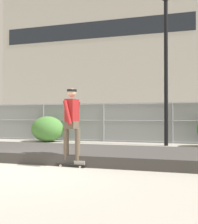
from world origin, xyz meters
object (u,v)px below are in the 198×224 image
object	(u,v)px
skater	(72,121)
parked_car_near	(43,122)
street_lamp	(166,49)
skateboard	(72,164)
parked_car_mid	(145,123)
shrub_left	(48,129)

from	to	relation	value
skater	parked_car_near	bearing A→B (deg)	121.13
skater	street_lamp	world-z (taller)	street_lamp
street_lamp	parked_car_near	size ratio (longest dim) A/B	1.42
skateboard	street_lamp	xyz separation A→B (m)	(2.02, 5.47, 3.97)
skater	parked_car_mid	bearing A→B (deg)	86.24
street_lamp	parked_car_mid	size ratio (longest dim) A/B	1.45
parked_car_near	parked_car_mid	xyz separation A→B (m)	(6.56, -0.12, 0.00)
skateboard	street_lamp	bearing A→B (deg)	69.77
skateboard	shrub_left	distance (m)	6.70
parked_car_near	parked_car_mid	distance (m)	6.56
parked_car_near	skateboard	bearing A→B (deg)	-58.87
parked_car_mid	parked_car_near	bearing A→B (deg)	178.94
skateboard	shrub_left	size ratio (longest dim) A/B	0.51
parked_car_mid	shrub_left	world-z (taller)	parked_car_mid
skater	street_lamp	bearing A→B (deg)	69.77
parked_car_near	street_lamp	bearing A→B (deg)	-28.64
skater	parked_car_mid	world-z (taller)	skater
parked_car_mid	shrub_left	xyz separation A→B (m)	(-4.15, -4.01, -0.23)
parked_car_mid	shrub_left	size ratio (longest dim) A/B	2.81
skateboard	shrub_left	bearing A→B (deg)	121.76
skater	parked_car_mid	distance (m)	9.71
skateboard	shrub_left	xyz separation A→B (m)	(-3.51, 5.68, 0.55)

